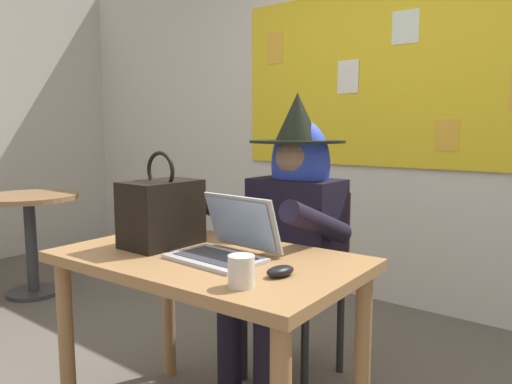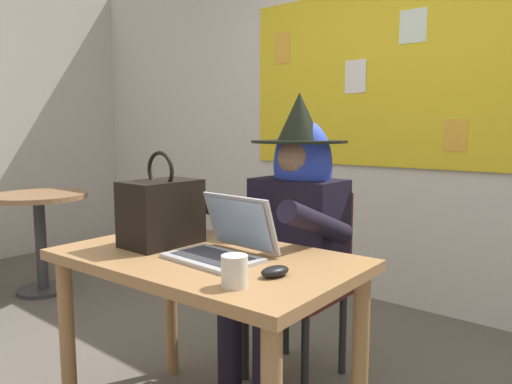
# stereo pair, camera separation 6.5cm
# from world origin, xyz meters

# --- Properties ---
(wall_back_bulletin) EXTENTS (6.70, 2.09, 2.61)m
(wall_back_bulletin) POSITION_xyz_m (-0.00, 1.89, 1.32)
(wall_back_bulletin) COLOR silver
(wall_back_bulletin) RESTS_ON ground
(desk_main) EXTENTS (1.16, 0.73, 0.74)m
(desk_main) POSITION_xyz_m (0.08, -0.01, 0.63)
(desk_main) COLOR #A37547
(desk_main) RESTS_ON ground
(chair_at_desk) EXTENTS (0.43, 0.43, 0.90)m
(chair_at_desk) POSITION_xyz_m (0.05, 0.69, 0.50)
(chair_at_desk) COLOR #4C1E19
(chair_at_desk) RESTS_ON ground
(person_costumed) EXTENTS (0.60, 0.69, 1.37)m
(person_costumed) POSITION_xyz_m (0.05, 0.56, 0.78)
(person_costumed) COLOR black
(person_costumed) RESTS_ON ground
(laptop) EXTENTS (0.35, 0.30, 0.22)m
(laptop) POSITION_xyz_m (0.16, 0.00, 0.79)
(laptop) COLOR #B7B7BC
(laptop) RESTS_ON desk_main
(computer_mouse) EXTENTS (0.08, 0.11, 0.03)m
(computer_mouse) POSITION_xyz_m (0.45, -0.06, 0.76)
(computer_mouse) COLOR black
(computer_mouse) RESTS_ON desk_main
(handbag) EXTENTS (0.20, 0.30, 0.38)m
(handbag) POSITION_xyz_m (-0.17, -0.02, 0.87)
(handbag) COLOR black
(handbag) RESTS_ON desk_main
(coffee_mug) EXTENTS (0.08, 0.08, 0.09)m
(coffee_mug) POSITION_xyz_m (0.42, -0.21, 0.79)
(coffee_mug) COLOR silver
(coffee_mug) RESTS_ON desk_main
(side_table_round) EXTENTS (0.68, 0.68, 0.74)m
(side_table_round) POSITION_xyz_m (-2.10, 0.40, 0.54)
(side_table_round) COLOR #8E6642
(side_table_round) RESTS_ON ground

